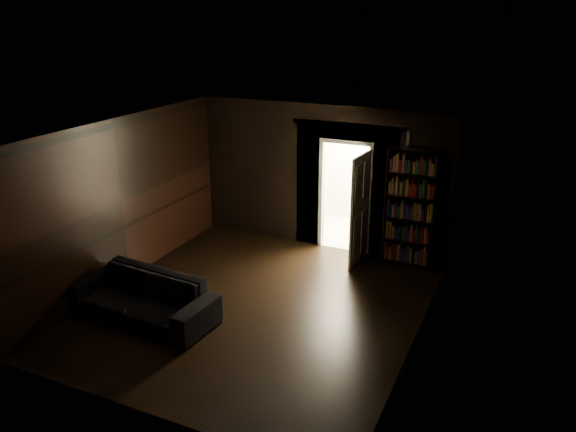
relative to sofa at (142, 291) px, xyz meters
name	(u,v)px	position (x,y,z in m)	size (l,w,h in m)	color
ground	(256,306)	(1.40, 0.99, -0.45)	(5.50, 5.50, 0.00)	black
room_walls	(283,187)	(1.39, 2.06, 1.24)	(5.02, 5.61, 2.84)	black
kitchen_alcove	(363,175)	(1.90, 4.86, 0.76)	(2.20, 1.80, 2.60)	beige
sofa	(142,291)	(0.00, 0.00, 0.00)	(2.32, 1.00, 0.89)	black
bookshelf	(410,207)	(3.19, 3.58, 0.65)	(0.90, 0.32, 2.20)	black
refrigerator	(393,194)	(2.50, 5.10, 0.38)	(0.74, 0.68, 1.65)	white
door	(360,210)	(2.34, 3.30, 0.58)	(0.85, 0.05, 2.05)	white
figurine	(408,138)	(3.04, 3.65, 1.89)	(0.09, 0.09, 0.27)	white
bottles	(399,150)	(2.58, 5.04, 1.32)	(0.58, 0.07, 0.24)	black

